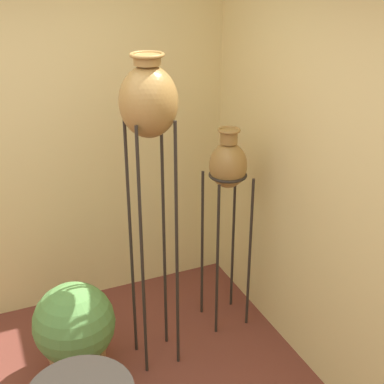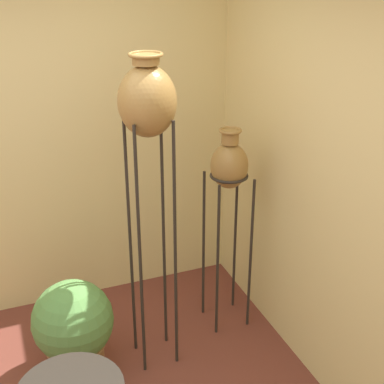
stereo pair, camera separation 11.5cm
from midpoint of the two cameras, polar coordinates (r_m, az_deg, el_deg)
wall_right at (r=2.93m, az=17.53°, el=-1.08°), size 0.06×7.48×2.70m
vase_stand_tall at (r=3.03m, az=-5.73°, el=8.76°), size 0.33×0.33×2.05m
vase_stand_medium at (r=3.60m, az=2.94°, el=2.28°), size 0.27×0.27×1.50m
potted_plant at (r=3.58m, az=-13.31°, el=-14.15°), size 0.52×0.52×0.68m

